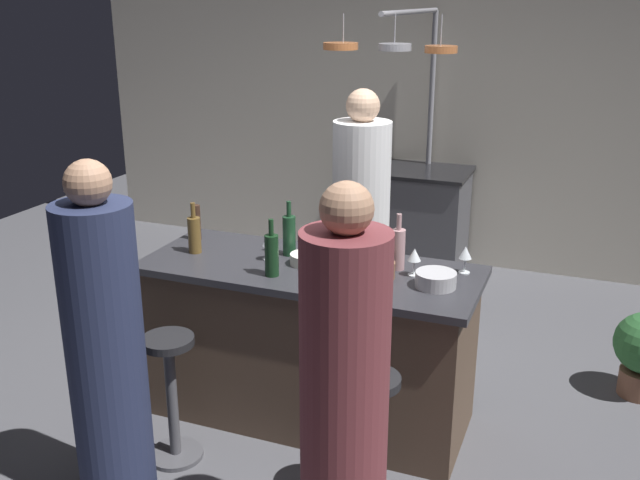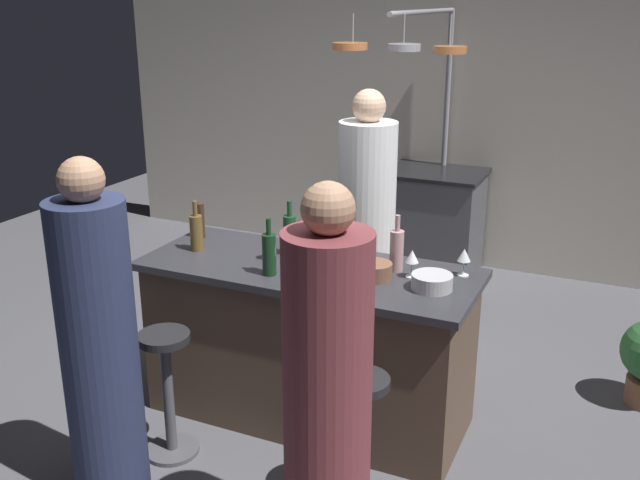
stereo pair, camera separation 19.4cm
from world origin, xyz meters
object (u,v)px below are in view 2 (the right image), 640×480
at_px(guest_left, 100,349).
at_px(bar_stool_right, 360,438).
at_px(wine_bottle_rose, 397,249).
at_px(wine_glass_near_left_guest, 268,241).
at_px(stove_range, 433,222).
at_px(mixing_bowl_steel, 432,282).
at_px(mixing_bowl_ceramic, 305,259).
at_px(pepper_mill, 201,221).
at_px(wine_glass_near_right_guest, 412,258).
at_px(wine_bottle_green, 290,234).
at_px(mixing_bowl_wooden, 375,271).
at_px(wine_bottle_red, 269,253).
at_px(bar_stool_left, 168,388).
at_px(wine_bottle_amber, 196,232).
at_px(wine_bottle_white, 333,235).
at_px(chef, 366,235).
at_px(guest_right, 327,402).
at_px(wine_glass_by_chef, 464,256).

bearing_deg(guest_left, bar_stool_right, 18.44).
relative_size(wine_bottle_rose, wine_glass_near_left_guest, 2.06).
relative_size(stove_range, guest_left, 0.54).
bearing_deg(mixing_bowl_steel, mixing_bowl_ceramic, 175.35).
height_order(guest_left, pepper_mill, guest_left).
relative_size(wine_glass_near_right_guest, mixing_bowl_steel, 0.72).
xyz_separation_m(wine_bottle_green, mixing_bowl_wooden, (0.55, -0.14, -0.08)).
distance_m(wine_bottle_red, mixing_bowl_steel, 0.83).
distance_m(bar_stool_left, wine_bottle_amber, 0.88).
relative_size(wine_bottle_white, wine_bottle_red, 1.00).
bearing_deg(wine_bottle_white, wine_bottle_red, -112.90).
xyz_separation_m(mixing_bowl_steel, mixing_bowl_ceramic, (-0.71, 0.06, -0.01)).
xyz_separation_m(wine_bottle_red, mixing_bowl_ceramic, (0.10, 0.21, -0.09)).
distance_m(mixing_bowl_steel, mixing_bowl_ceramic, 0.72).
bearing_deg(wine_bottle_rose, bar_stool_right, -82.22).
distance_m(bar_stool_right, wine_bottle_amber, 1.50).
distance_m(pepper_mill, wine_bottle_amber, 0.22).
distance_m(pepper_mill, mixing_bowl_steel, 1.48).
relative_size(chef, bar_stool_left, 2.54).
height_order(guest_right, mixing_bowl_wooden, guest_right).
relative_size(guest_right, wine_bottle_red, 5.47).
distance_m(bar_stool_right, wine_glass_near_right_guest, 0.94).
relative_size(wine_bottle_white, wine_glass_near_left_guest, 2.07).
height_order(wine_bottle_amber, wine_glass_near_right_guest, wine_bottle_amber).
distance_m(wine_bottle_rose, wine_glass_near_left_guest, 0.70).
xyz_separation_m(wine_glass_near_right_guest, mixing_bowl_wooden, (-0.17, -0.09, -0.06)).
distance_m(wine_bottle_green, mixing_bowl_steel, 0.87).
xyz_separation_m(wine_bottle_white, wine_bottle_green, (-0.22, -0.10, 0.00)).
bearing_deg(guest_left, wine_bottle_green, 70.52).
bearing_deg(mixing_bowl_wooden, mixing_bowl_steel, -2.89).
xyz_separation_m(stove_range, guest_left, (-0.57, -3.44, 0.31)).
height_order(pepper_mill, wine_bottle_white, wine_bottle_white).
xyz_separation_m(guest_left, wine_bottle_green, (0.40, 1.12, 0.26)).
xyz_separation_m(guest_left, bar_stool_right, (1.11, 0.37, -0.38)).
height_order(bar_stool_right, mixing_bowl_wooden, mixing_bowl_wooden).
xyz_separation_m(guest_right, wine_glass_by_chef, (0.23, 1.19, 0.24)).
bearing_deg(wine_bottle_rose, wine_bottle_red, -150.34).
relative_size(chef, wine_bottle_white, 5.74).
bearing_deg(mixing_bowl_wooden, wine_glass_near_right_guest, 29.39).
bearing_deg(wine_glass_near_left_guest, stove_range, 84.25).
xyz_separation_m(chef, wine_bottle_rose, (0.45, -0.75, 0.21)).
relative_size(wine_bottle_rose, wine_glass_by_chef, 2.06).
bearing_deg(bar_stool_left, wine_bottle_rose, 38.81).
height_order(stove_range, pepper_mill, pepper_mill).
height_order(bar_stool_left, wine_bottle_white, wine_bottle_white).
bearing_deg(wine_bottle_amber, mixing_bowl_wooden, 0.58).
xyz_separation_m(guest_left, wine_bottle_rose, (1.01, 1.13, 0.26)).
height_order(chef, bar_stool_left, chef).
bearing_deg(bar_stool_left, wine_glass_near_right_guest, 33.69).
height_order(bar_stool_right, guest_right, guest_right).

